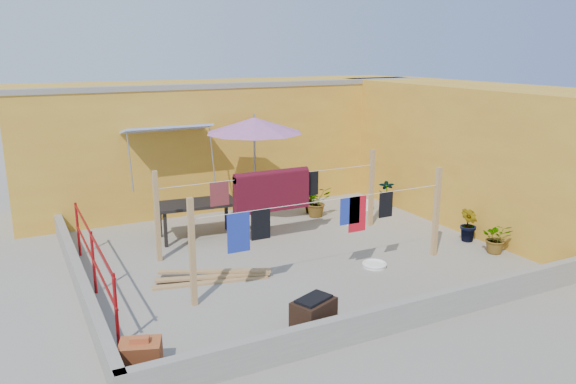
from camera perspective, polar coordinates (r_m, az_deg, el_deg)
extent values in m
plane|color=#9E998E|center=(11.48, 0.36, -6.20)|extent=(80.00, 80.00, 0.00)
cube|color=gold|center=(15.44, -6.05, 5.22)|extent=(11.00, 2.40, 3.20)
cube|color=gray|center=(14.30, -4.67, 10.77)|extent=(11.00, 0.35, 0.12)
cube|color=#2D51B2|center=(13.25, -12.22, 6.30)|extent=(2.00, 0.79, 0.22)
cylinder|color=gray|center=(12.79, -15.74, 2.85)|extent=(0.03, 0.30, 1.28)
cylinder|color=gray|center=(13.28, -7.69, 3.67)|extent=(0.03, 0.30, 1.28)
cube|color=gold|center=(14.14, 19.46, 3.63)|extent=(2.40, 9.00, 3.20)
cube|color=gray|center=(8.64, 11.61, -12.15)|extent=(8.30, 0.16, 0.44)
cube|color=gray|center=(10.31, -20.43, -8.30)|extent=(0.16, 7.30, 0.44)
cylinder|color=#A31014|center=(8.20, -17.05, -11.45)|extent=(0.05, 0.05, 1.10)
cylinder|color=#A31014|center=(10.03, -19.15, -6.79)|extent=(0.05, 0.05, 1.10)
cylinder|color=#A31014|center=(11.91, -20.56, -3.58)|extent=(0.05, 0.05, 1.10)
cylinder|color=#A31014|center=(9.87, -19.38, -4.08)|extent=(0.04, 4.20, 0.04)
cylinder|color=#A31014|center=(10.01, -19.17, -6.53)|extent=(0.04, 4.20, 0.04)
cube|color=tan|center=(9.06, -9.70, -6.08)|extent=(0.09, 0.09, 1.80)
cube|color=tan|center=(11.47, 14.83, -1.98)|extent=(0.09, 0.09, 1.80)
cube|color=tan|center=(13.13, 8.47, 0.39)|extent=(0.09, 0.09, 1.80)
cube|color=tan|center=(11.08, -13.15, -2.45)|extent=(0.09, 0.09, 1.80)
cylinder|color=silver|center=(9.87, 4.11, -0.84)|extent=(5.00, 0.01, 0.01)
cylinder|color=silver|center=(11.75, -1.43, 1.66)|extent=(5.00, 0.01, 0.01)
cube|color=#480C19|center=(11.81, -1.66, -0.01)|extent=(1.67, 0.22, 0.80)
cube|color=black|center=(12.22, 2.40, 0.87)|extent=(0.34, 0.02, 0.53)
cube|color=maroon|center=(11.35, -6.97, -0.18)|extent=(0.40, 0.02, 0.49)
cube|color=#1C2E9A|center=(9.24, -5.05, -4.13)|extent=(0.39, 0.02, 0.68)
cube|color=black|center=(9.36, -2.79, -3.33)|extent=(0.34, 0.02, 0.52)
cube|color=red|center=(10.29, 7.06, -2.23)|extent=(0.36, 0.02, 0.67)
cube|color=#1C2E9A|center=(10.18, 6.31, -1.90)|extent=(0.41, 0.02, 0.50)
cube|color=black|center=(10.62, 9.91, -1.28)|extent=(0.30, 0.02, 0.48)
cylinder|color=gray|center=(13.16, -3.30, -3.36)|extent=(0.39, 0.39, 0.07)
cylinder|color=gray|center=(12.84, -3.37, 1.83)|extent=(0.05, 0.05, 2.50)
cone|color=#B86398|center=(12.65, -3.45, 6.79)|extent=(2.84, 2.84, 0.35)
cylinder|color=gray|center=(12.62, -3.46, 7.68)|extent=(0.04, 0.04, 0.11)
cube|color=black|center=(12.31, -9.27, -1.18)|extent=(1.79, 1.01, 0.06)
cube|color=black|center=(11.97, -12.34, -3.78)|extent=(0.06, 0.06, 0.75)
cube|color=black|center=(12.61, -12.88, -2.86)|extent=(0.06, 0.06, 0.75)
cube|color=black|center=(12.28, -5.41, -3.03)|extent=(0.06, 0.06, 0.75)
cube|color=black|center=(12.92, -6.29, -2.18)|extent=(0.06, 0.06, 0.75)
cube|color=#A74D26|center=(7.77, -14.74, -15.79)|extent=(0.63, 0.54, 0.38)
cube|color=#B7492B|center=(7.66, -14.85, -14.30)|extent=(0.26, 0.19, 0.08)
cube|color=tan|center=(10.15, -7.81, -9.07)|extent=(2.02, 0.56, 0.04)
cube|color=tan|center=(10.26, -7.62, -8.52)|extent=(1.99, 0.72, 0.04)
cube|color=tan|center=(10.37, -7.43, -7.98)|extent=(1.91, 0.98, 0.04)
cube|color=black|center=(8.34, 2.61, -12.54)|extent=(0.73, 0.62, 0.52)
cube|color=black|center=(8.22, 2.63, -10.79)|extent=(0.60, 0.48, 0.04)
cylinder|color=white|center=(10.90, 8.77, -7.36)|extent=(0.44, 0.44, 0.06)
torus|color=white|center=(10.89, 8.78, -7.22)|extent=(0.47, 0.47, 0.05)
cylinder|color=white|center=(14.55, 8.24, -1.33)|extent=(0.20, 0.20, 0.27)
cylinder|color=white|center=(14.51, 8.26, -0.75)|extent=(0.05, 0.05, 0.04)
cylinder|color=white|center=(13.34, 6.38, -2.61)|extent=(0.23, 0.23, 0.32)
cylinder|color=white|center=(13.29, 6.41, -1.86)|extent=(0.06, 0.06, 0.05)
torus|color=#1E7A1B|center=(15.02, 6.91, -1.25)|extent=(0.53, 0.53, 0.04)
torus|color=#1E7A1B|center=(15.01, 6.92, -1.10)|extent=(0.44, 0.44, 0.04)
imported|color=#1C5217|center=(13.85, 2.93, -0.96)|extent=(0.69, 0.60, 0.76)
imported|color=#1C5217|center=(14.15, 2.37, -0.90)|extent=(0.36, 0.36, 0.62)
imported|color=#1C5217|center=(14.73, 9.95, -0.19)|extent=(0.49, 0.47, 0.77)
imported|color=#1C5217|center=(12.61, 17.93, -3.17)|extent=(0.45, 0.51, 0.77)
imported|color=#1C5217|center=(12.13, 20.44, -4.40)|extent=(0.76, 0.76, 0.64)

